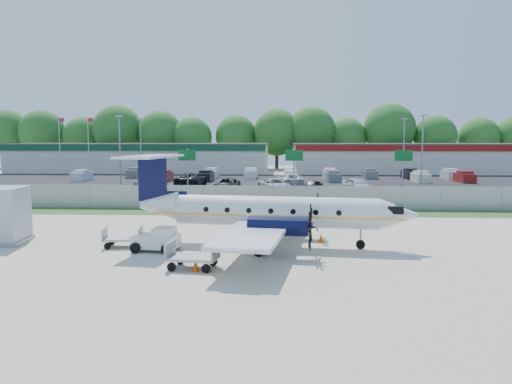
{
  "coord_description": "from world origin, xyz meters",
  "views": [
    {
      "loc": [
        1.79,
        -28.09,
        5.89
      ],
      "look_at": [
        0.0,
        6.0,
        2.3
      ],
      "focal_mm": 35.0,
      "sensor_mm": 36.0,
      "label": 1
    }
  ],
  "objects_px": {
    "pushback_tug": "(158,240)",
    "baggage_cart_far": "(123,238)",
    "baggage_cart_near": "(193,257)",
    "aircraft": "(269,211)"
  },
  "relations": [
    {
      "from": "pushback_tug",
      "to": "baggage_cart_far",
      "type": "height_order",
      "value": "pushback_tug"
    },
    {
      "from": "pushback_tug",
      "to": "baggage_cart_far",
      "type": "xyz_separation_m",
      "value": [
        -2.18,
        0.88,
        -0.11
      ]
    },
    {
      "from": "aircraft",
      "to": "pushback_tug",
      "type": "distance_m",
      "value": 6.25
    },
    {
      "from": "aircraft",
      "to": "baggage_cart_near",
      "type": "distance_m",
      "value": 6.39
    },
    {
      "from": "pushback_tug",
      "to": "baggage_cart_far",
      "type": "relative_size",
      "value": 1.13
    },
    {
      "from": "aircraft",
      "to": "baggage_cart_near",
      "type": "xyz_separation_m",
      "value": [
        -3.36,
        -5.25,
        -1.37
      ]
    },
    {
      "from": "baggage_cart_near",
      "to": "baggage_cart_far",
      "type": "height_order",
      "value": "baggage_cart_near"
    },
    {
      "from": "baggage_cart_far",
      "to": "baggage_cart_near",
      "type": "bearing_deg",
      "value": -43.35
    },
    {
      "from": "aircraft",
      "to": "pushback_tug",
      "type": "bearing_deg",
      "value": -163.67
    },
    {
      "from": "aircraft",
      "to": "baggage_cart_near",
      "type": "height_order",
      "value": "aircraft"
    }
  ]
}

